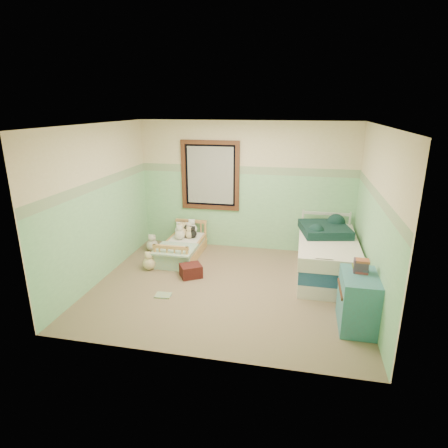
% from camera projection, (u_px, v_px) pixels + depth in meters
% --- Properties ---
extents(floor, '(4.20, 3.60, 0.02)m').
position_uv_depth(floor, '(227.00, 287.00, 5.98)').
color(floor, '#736452').
rests_on(floor, ground).
extents(ceiling, '(4.20, 3.60, 0.02)m').
position_uv_depth(ceiling, '(228.00, 124.00, 5.22)').
color(ceiling, silver).
rests_on(ceiling, wall_back).
extents(wall_back, '(4.20, 0.04, 2.50)m').
position_uv_depth(wall_back, '(246.00, 187.00, 7.28)').
color(wall_back, beige).
rests_on(wall_back, floor).
extents(wall_front, '(4.20, 0.04, 2.50)m').
position_uv_depth(wall_front, '(194.00, 256.00, 3.92)').
color(wall_front, beige).
rests_on(wall_front, floor).
extents(wall_left, '(0.04, 3.60, 2.50)m').
position_uv_depth(wall_left, '(99.00, 204.00, 6.01)').
color(wall_left, beige).
rests_on(wall_left, floor).
extents(wall_right, '(0.04, 3.60, 2.50)m').
position_uv_depth(wall_right, '(376.00, 219.00, 5.19)').
color(wall_right, beige).
rests_on(wall_right, floor).
extents(wainscot_mint, '(4.20, 0.01, 1.50)m').
position_uv_depth(wainscot_mint, '(245.00, 212.00, 7.41)').
color(wainscot_mint, '#7CBD87').
rests_on(wainscot_mint, floor).
extents(border_strip, '(4.20, 0.01, 0.15)m').
position_uv_depth(border_strip, '(246.00, 170.00, 7.16)').
color(border_strip, '#507A59').
rests_on(border_strip, wall_back).
extents(window_frame, '(1.16, 0.06, 1.36)m').
position_uv_depth(window_frame, '(210.00, 176.00, 7.32)').
color(window_frame, '#3E2113').
rests_on(window_frame, wall_back).
extents(window_blinds, '(0.92, 0.01, 1.12)m').
position_uv_depth(window_blinds, '(210.00, 175.00, 7.33)').
color(window_blinds, '#BABAB8').
rests_on(window_blinds, window_frame).
extents(toddler_bed_frame, '(0.65, 1.30, 0.17)m').
position_uv_depth(toddler_bed_frame, '(182.00, 252.00, 7.14)').
color(toddler_bed_frame, tan).
rests_on(toddler_bed_frame, floor).
extents(toddler_mattress, '(0.59, 1.24, 0.12)m').
position_uv_depth(toddler_mattress, '(182.00, 245.00, 7.10)').
color(toddler_mattress, white).
rests_on(toddler_mattress, toddler_bed_frame).
extents(patchwork_quilt, '(0.71, 0.65, 0.03)m').
position_uv_depth(patchwork_quilt, '(175.00, 249.00, 6.70)').
color(patchwork_quilt, '#6EADD5').
rests_on(patchwork_quilt, toddler_mattress).
extents(plush_bed_brown, '(0.18, 0.18, 0.18)m').
position_uv_depth(plush_bed_brown, '(182.00, 229.00, 7.55)').
color(plush_bed_brown, brown).
rests_on(plush_bed_brown, toddler_mattress).
extents(plush_bed_white, '(0.21, 0.21, 0.21)m').
position_uv_depth(plush_bed_white, '(192.00, 229.00, 7.51)').
color(plush_bed_white, white).
rests_on(plush_bed_white, toddler_mattress).
extents(plush_bed_tan, '(0.20, 0.20, 0.20)m').
position_uv_depth(plush_bed_tan, '(181.00, 232.00, 7.33)').
color(plush_bed_tan, beige).
rests_on(plush_bed_tan, toddler_mattress).
extents(plush_bed_dark, '(0.16, 0.16, 0.16)m').
position_uv_depth(plush_bed_dark, '(193.00, 234.00, 7.29)').
color(plush_bed_dark, black).
rests_on(plush_bed_dark, toddler_mattress).
extents(plush_floor_cream, '(0.23, 0.23, 0.23)m').
position_uv_depth(plush_floor_cream, '(152.00, 245.00, 7.41)').
color(plush_floor_cream, silver).
rests_on(plush_floor_cream, floor).
extents(plush_floor_tan, '(0.23, 0.23, 0.23)m').
position_uv_depth(plush_floor_tan, '(149.00, 263.00, 6.56)').
color(plush_floor_tan, beige).
rests_on(plush_floor_tan, floor).
extents(twin_bed_frame, '(0.91, 1.81, 0.22)m').
position_uv_depth(twin_bed_frame, '(326.00, 270.00, 6.32)').
color(twin_bed_frame, white).
rests_on(twin_bed_frame, floor).
extents(twin_boxspring, '(0.91, 1.81, 0.22)m').
position_uv_depth(twin_boxspring, '(327.00, 258.00, 6.26)').
color(twin_boxspring, navy).
rests_on(twin_boxspring, twin_bed_frame).
extents(twin_mattress, '(0.94, 1.85, 0.22)m').
position_uv_depth(twin_mattress, '(328.00, 245.00, 6.19)').
color(twin_mattress, silver).
rests_on(twin_mattress, twin_boxspring).
extents(teal_blanket, '(0.92, 0.96, 0.14)m').
position_uv_depth(teal_blanket, '(325.00, 229.00, 6.43)').
color(teal_blanket, black).
rests_on(teal_blanket, twin_mattress).
extents(dresser, '(0.45, 0.72, 0.72)m').
position_uv_depth(dresser, '(358.00, 301.00, 4.81)').
color(dresser, teal).
rests_on(dresser, floor).
extents(book_stack, '(0.18, 0.14, 0.17)m').
position_uv_depth(book_stack, '(361.00, 266.00, 4.77)').
color(book_stack, brown).
rests_on(book_stack, dresser).
extents(red_pillow, '(0.44, 0.43, 0.21)m').
position_uv_depth(red_pillow, '(191.00, 271.00, 6.29)').
color(red_pillow, maroon).
rests_on(red_pillow, floor).
extents(floor_book, '(0.25, 0.20, 0.02)m').
position_uv_depth(floor_book, '(163.00, 295.00, 5.67)').
color(floor_book, gold).
rests_on(floor_book, floor).
extents(extra_plush_0, '(0.19, 0.19, 0.19)m').
position_uv_depth(extra_plush_0, '(180.00, 235.00, 7.21)').
color(extra_plush_0, silver).
rests_on(extra_plush_0, toddler_mattress).
extents(extra_plush_1, '(0.16, 0.16, 0.16)m').
position_uv_depth(extra_plush_1, '(184.00, 232.00, 7.38)').
color(extra_plush_1, black).
rests_on(extra_plush_1, toddler_mattress).
extents(extra_plush_2, '(0.16, 0.16, 0.16)m').
position_uv_depth(extra_plush_2, '(189.00, 234.00, 7.28)').
color(extra_plush_2, beige).
rests_on(extra_plush_2, toddler_mattress).
extents(extra_plush_3, '(0.19, 0.19, 0.19)m').
position_uv_depth(extra_plush_3, '(183.00, 231.00, 7.39)').
color(extra_plush_3, beige).
rests_on(extra_plush_3, toddler_mattress).
extents(extra_plush_4, '(0.18, 0.18, 0.18)m').
position_uv_depth(extra_plush_4, '(189.00, 231.00, 7.45)').
color(extra_plush_4, silver).
rests_on(extra_plush_4, toddler_mattress).
extents(extra_plush_5, '(0.18, 0.18, 0.18)m').
position_uv_depth(extra_plush_5, '(179.00, 230.00, 7.47)').
color(extra_plush_5, white).
rests_on(extra_plush_5, toddler_mattress).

